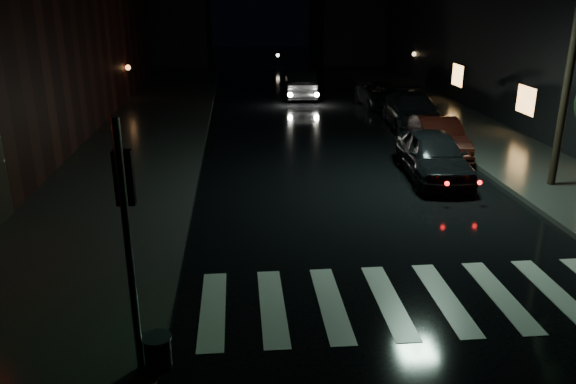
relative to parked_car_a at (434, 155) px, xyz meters
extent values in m
plane|color=black|center=(-6.01, -8.44, -0.80)|extent=(120.00, 120.00, 0.00)
cube|color=#282826|center=(-11.01, 5.56, -0.73)|extent=(6.00, 44.00, 0.15)
cube|color=#282826|center=(3.99, 5.56, -0.73)|extent=(4.00, 44.00, 0.15)
cube|color=black|center=(-16.01, 36.56, 3.20)|extent=(14.00, 10.00, 8.00)
cube|color=black|center=(7.99, 36.56, 2.70)|extent=(14.00, 10.00, 7.00)
cube|color=beige|center=(-3.01, -7.94, -0.80)|extent=(9.00, 3.00, 0.01)
cylinder|color=slate|center=(-8.31, -9.94, 1.45)|extent=(0.12, 0.12, 4.20)
cylinder|color=black|center=(-8.01, -9.94, -0.38)|extent=(0.44, 0.44, 0.55)
cylinder|color=slate|center=(-8.01, -9.94, -0.08)|extent=(0.48, 0.48, 0.04)
cube|color=black|center=(-8.31, -9.76, 2.60)|extent=(0.28, 0.16, 0.85)
sphere|color=#0CFF33|center=(-8.31, -9.67, 2.35)|extent=(0.20, 0.20, 0.20)
cylinder|color=black|center=(3.49, -1.44, 3.35)|extent=(0.24, 0.24, 8.00)
imported|color=black|center=(0.00, 0.00, 0.00)|extent=(2.23, 4.84, 1.61)
imported|color=black|center=(1.16, 2.84, -0.08)|extent=(1.84, 4.50, 1.45)
imported|color=black|center=(1.59, 7.63, 0.00)|extent=(2.69, 5.69, 1.60)
imported|color=black|center=(1.47, 12.94, -0.15)|extent=(2.29, 4.78, 1.31)
imported|color=black|center=(-2.73, 16.26, 0.01)|extent=(2.00, 5.05, 1.64)
camera|label=1|loc=(-6.59, -17.88, 5.18)|focal=35.00mm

